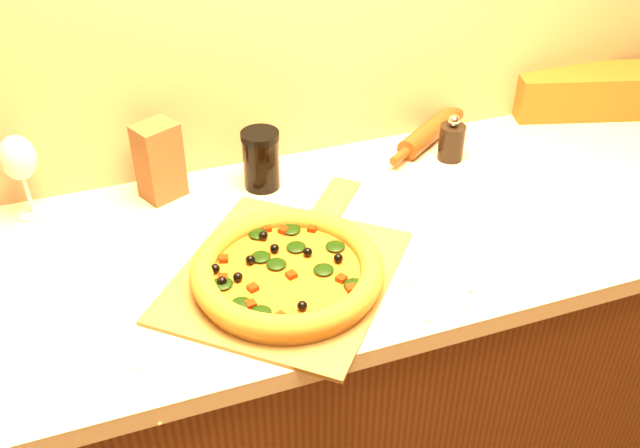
# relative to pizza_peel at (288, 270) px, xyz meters

# --- Properties ---
(cabinet) EXTENTS (2.80, 0.65, 0.86)m
(cabinet) POSITION_rel_pizza_peel_xyz_m (0.14, 0.10, -0.47)
(cabinet) COLOR #4A2210
(cabinet) RESTS_ON ground
(countertop) EXTENTS (2.84, 0.68, 0.04)m
(countertop) POSITION_rel_pizza_peel_xyz_m (0.14, 0.10, -0.02)
(countertop) COLOR beige
(countertop) RESTS_ON cabinet
(pizza_peel) EXTENTS (0.56, 0.57, 0.01)m
(pizza_peel) POSITION_rel_pizza_peel_xyz_m (0.00, 0.00, 0.00)
(pizza_peel) COLOR brown
(pizza_peel) RESTS_ON countertop
(pizza) EXTENTS (0.35, 0.35, 0.05)m
(pizza) POSITION_rel_pizza_peel_xyz_m (-0.01, -0.03, 0.03)
(pizza) COLOR #C08130
(pizza) RESTS_ON pizza_peel
(pepper_grinder) EXTENTS (0.06, 0.06, 0.11)m
(pepper_grinder) POSITION_rel_pizza_peel_xyz_m (0.49, 0.28, 0.04)
(pepper_grinder) COLOR black
(pepper_grinder) RESTS_ON countertop
(rolling_pin) EXTENTS (0.32, 0.24, 0.05)m
(rolling_pin) POSITION_rel_pizza_peel_xyz_m (0.49, 0.38, 0.02)
(rolling_pin) COLOR #542E0E
(rolling_pin) RESTS_ON countertop
(bread_bag) EXTENTS (0.44, 0.25, 0.11)m
(bread_bag) POSITION_rel_pizza_peel_xyz_m (0.96, 0.37, 0.05)
(bread_bag) COLOR brown
(bread_bag) RESTS_ON countertop
(wine_glass) EXTENTS (0.07, 0.07, 0.18)m
(wine_glass) POSITION_rel_pizza_peel_xyz_m (-0.45, 0.37, 0.13)
(wine_glass) COLOR silver
(wine_glass) RESTS_ON countertop
(paper_bag) EXTENTS (0.11, 0.10, 0.17)m
(paper_bag) POSITION_rel_pizza_peel_xyz_m (-0.18, 0.35, 0.08)
(paper_bag) COLOR brown
(paper_bag) RESTS_ON countertop
(dark_jar) EXTENTS (0.08, 0.08, 0.13)m
(dark_jar) POSITION_rel_pizza_peel_xyz_m (0.04, 0.31, 0.06)
(dark_jar) COLOR black
(dark_jar) RESTS_ON countertop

